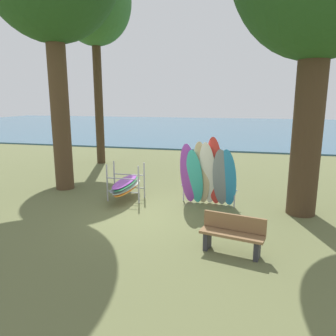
{
  "coord_description": "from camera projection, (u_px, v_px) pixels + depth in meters",
  "views": [
    {
      "loc": [
        2.68,
        -8.67,
        3.36
      ],
      "look_at": [
        0.2,
        1.57,
        1.1
      ],
      "focal_mm": 34.58,
      "sensor_mm": 36.0,
      "label": 1
    }
  ],
  "objects": [
    {
      "name": "park_bench",
      "position": [
        233.0,
        233.0,
        7.13
      ],
      "size": [
        1.46,
        0.7,
        0.85
      ],
      "color": "#2D2D33",
      "rests_on": "ground"
    },
    {
      "name": "lake_water",
      "position": [
        223.0,
        127.0,
        38.18
      ],
      "size": [
        80.0,
        36.0,
        0.1
      ],
      "primitive_type": "cube",
      "color": "#38607A",
      "rests_on": "ground"
    },
    {
      "name": "tree_mid_behind",
      "position": [
        94.0,
        3.0,
        15.63
      ],
      "size": [
        3.59,
        3.59,
        10.04
      ],
      "color": "#42301E",
      "rests_on": "ground"
    },
    {
      "name": "board_storage_rack",
      "position": [
        126.0,
        185.0,
        10.91
      ],
      "size": [
        1.15,
        2.12,
        1.25
      ],
      "color": "#9EA0A5",
      "rests_on": "ground"
    },
    {
      "name": "ground_plane",
      "position": [
        149.0,
        215.0,
        9.56
      ],
      "size": [
        80.0,
        80.0,
        0.0
      ],
      "primitive_type": "plane",
      "color": "#60663D"
    },
    {
      "name": "leaning_board_pile",
      "position": [
        208.0,
        176.0,
        10.05
      ],
      "size": [
        1.86,
        0.95,
        2.29
      ],
      "color": "purple",
      "rests_on": "ground"
    }
  ]
}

